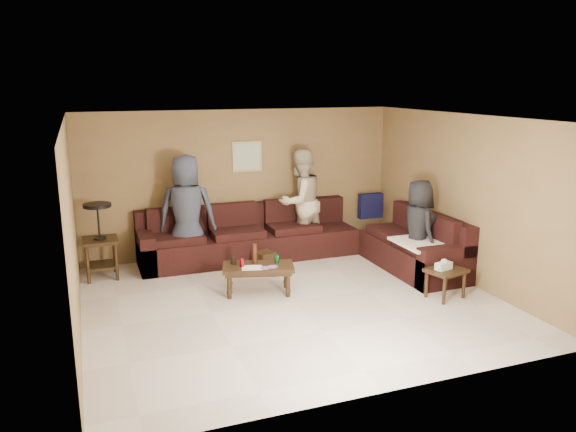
% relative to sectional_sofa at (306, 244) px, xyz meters
% --- Properties ---
extents(room, '(5.60, 5.50, 2.50)m').
position_rel_sectional_sofa_xyz_m(room, '(-0.81, -1.52, 1.34)').
color(room, beige).
rests_on(room, ground).
extents(sectional_sofa, '(4.65, 2.90, 0.97)m').
position_rel_sectional_sofa_xyz_m(sectional_sofa, '(0.00, 0.00, 0.00)').
color(sectional_sofa, black).
rests_on(sectional_sofa, ground).
extents(coffee_table, '(1.10, 0.75, 0.70)m').
position_rel_sectional_sofa_xyz_m(coffee_table, '(-1.16, -1.05, 0.03)').
color(coffee_table, '#301F10').
rests_on(coffee_table, ground).
extents(end_table_left, '(0.52, 0.52, 1.17)m').
position_rel_sectional_sofa_xyz_m(end_table_left, '(-3.23, 0.40, 0.29)').
color(end_table_left, '#301F10').
rests_on(end_table_left, ground).
extents(side_table_right, '(0.60, 0.53, 0.57)m').
position_rel_sectional_sofa_xyz_m(side_table_right, '(1.23, -2.13, 0.04)').
color(side_table_right, '#301F10').
rests_on(side_table_right, ground).
extents(waste_bin, '(0.35, 0.35, 0.33)m').
position_rel_sectional_sofa_xyz_m(waste_bin, '(-0.79, -0.20, -0.16)').
color(waste_bin, '#301F10').
rests_on(waste_bin, ground).
extents(wall_art, '(0.52, 0.04, 0.52)m').
position_rel_sectional_sofa_xyz_m(wall_art, '(-0.71, 0.96, 1.37)').
color(wall_art, tan).
rests_on(wall_art, ground).
extents(person_left, '(1.04, 0.83, 1.85)m').
position_rel_sectional_sofa_xyz_m(person_left, '(-1.88, 0.42, 0.60)').
color(person_left, '#2D323F').
rests_on(person_left, ground).
extents(person_middle, '(1.08, 0.97, 1.84)m').
position_rel_sectional_sofa_xyz_m(person_middle, '(0.12, 0.57, 0.60)').
color(person_middle, '#C7B794').
rests_on(person_middle, ground).
extents(person_right, '(0.51, 0.76, 1.51)m').
position_rel_sectional_sofa_xyz_m(person_right, '(1.39, -1.17, 0.43)').
color(person_right, black).
rests_on(person_right, ground).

